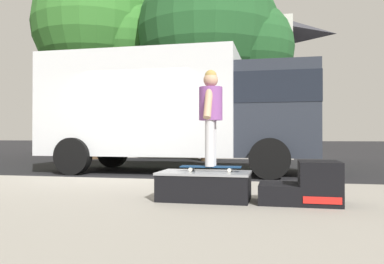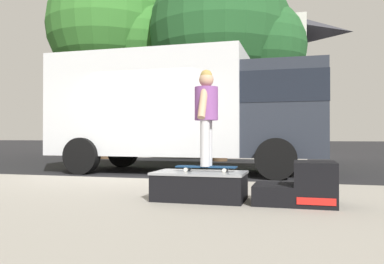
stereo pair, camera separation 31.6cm
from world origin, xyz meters
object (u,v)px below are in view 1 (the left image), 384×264
Objects in this scene: kicker_ramp at (307,186)px; box_truck at (179,107)px; street_tree_neighbour at (100,29)px; skater_kid at (211,109)px; street_tree_main at (216,36)px; skate_box at (205,185)px; skateboard at (211,167)px.

box_truck is (-2.83, 4.90, 1.37)m from kicker_ramp.
street_tree_neighbour is at bearing 132.82° from box_truck.
skater_kid is 0.16× the size of street_tree_main.
street_tree_main is (-1.34, 9.65, 4.41)m from skate_box.
street_tree_neighbour reaches higher than street_tree_main.
skater_kid is 10.29m from street_tree_main.
street_tree_neighbour is at bearing 127.04° from kicker_ramp.
skateboard is at bearing -81.65° from street_tree_main.
box_truck is at bearing 108.79° from skater_kid.
skateboard is 0.11× the size of box_truck.
box_truck is (-1.65, 4.84, 0.42)m from skater_kid.
skater_kid reaches higher than skateboard.
street_tree_main is (-2.59, 9.65, 4.39)m from kicker_ramp.
street_tree_neighbour reaches higher than skate_box.
skateboard is 0.63× the size of skater_kid.
street_tree_main is (-1.41, 9.60, 4.19)m from skateboard.
box_truck is at bearing -92.89° from street_tree_main.
kicker_ramp is 1.52m from skater_kid.
skate_box is at bearing -72.16° from box_truck.
street_tree_main is 4.94m from street_tree_neighbour.
street_tree_main is (0.24, 4.75, 3.03)m from box_truck.
street_tree_main reaches higher than skateboard.
skateboard is 0.74m from skater_kid.
skate_box is at bearing -141.42° from skateboard.
kicker_ramp is 0.12× the size of street_tree_neighbour.
box_truck is at bearing 120.04° from kicker_ramp.
kicker_ramp is at bearing -52.96° from street_tree_neighbour.
street_tree_neighbour is at bearing 122.56° from skateboard.
skate_box is 0.24m from skateboard.
kicker_ramp is at bearing -0.02° from skate_box.
kicker_ramp is 1.21m from skateboard.
skate_box is 1.26m from kicker_ramp.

